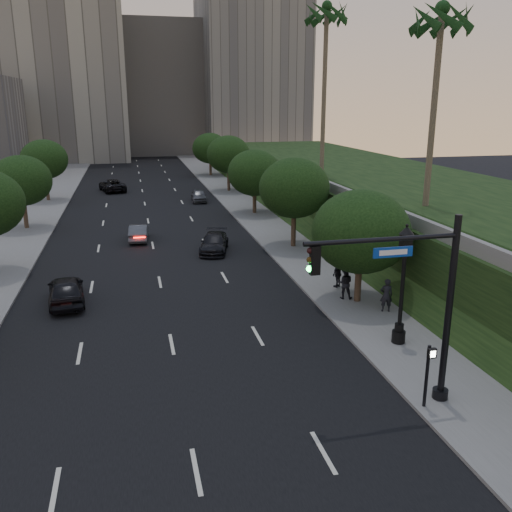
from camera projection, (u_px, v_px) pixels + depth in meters
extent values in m
plane|color=black|center=(183.00, 402.00, 19.86)|extent=(160.00, 160.00, 0.00)
cube|color=black|center=(149.00, 226.00, 47.95)|extent=(16.00, 140.00, 0.02)
cube|color=slate|center=(261.00, 220.00, 50.16)|extent=(4.50, 140.00, 0.15)
cube|color=slate|center=(26.00, 231.00, 45.69)|extent=(4.50, 140.00, 0.15)
cube|color=black|center=(389.00, 198.00, 50.32)|extent=(18.00, 90.00, 4.00)
cube|color=slate|center=(302.00, 175.00, 47.82)|extent=(0.35, 90.00, 0.70)
cube|color=gray|center=(52.00, 71.00, 98.55)|extent=(26.00, 20.00, 32.00)
cube|color=#9F9A92|center=(161.00, 90.00, 113.10)|extent=(22.00, 18.00, 26.00)
cube|color=gray|center=(251.00, 64.00, 110.03)|extent=(20.00, 22.00, 36.00)
cylinder|color=#38281C|center=(358.00, 278.00, 29.20)|extent=(0.36, 0.36, 2.86)
ellipsoid|color=black|center=(361.00, 231.00, 28.49)|extent=(5.20, 5.20, 4.42)
cylinder|color=#38281C|center=(294.00, 227.00, 40.39)|extent=(0.36, 0.36, 3.21)
ellipsoid|color=black|center=(294.00, 188.00, 39.59)|extent=(5.20, 5.20, 4.42)
cylinder|color=#38281C|center=(255.00, 200.00, 52.61)|extent=(0.36, 0.36, 2.86)
ellipsoid|color=black|center=(255.00, 173.00, 51.90)|extent=(5.20, 5.20, 4.42)
cylinder|color=#38281C|center=(229.00, 179.00, 65.67)|extent=(0.36, 0.36, 3.21)
ellipsoid|color=black|center=(228.00, 154.00, 64.87)|extent=(5.20, 5.20, 4.42)
cylinder|color=#38281C|center=(210.00, 166.00, 79.77)|extent=(0.36, 0.36, 2.86)
ellipsoid|color=black|center=(210.00, 148.00, 79.05)|extent=(5.20, 5.20, 4.42)
cylinder|color=#38281C|center=(25.00, 212.00, 46.23)|extent=(0.36, 0.36, 2.99)
ellipsoid|color=black|center=(21.00, 181.00, 45.48)|extent=(5.00, 5.00, 4.25)
cylinder|color=#38281C|center=(47.00, 187.00, 59.30)|extent=(0.36, 0.36, 3.26)
ellipsoid|color=black|center=(44.00, 159.00, 58.49)|extent=(5.00, 5.00, 4.25)
cylinder|color=#4C4233|center=(434.00, 112.00, 34.03)|extent=(0.40, 0.40, 12.00)
cylinder|color=#4C4233|center=(324.00, 94.00, 48.34)|extent=(0.40, 0.40, 14.50)
cylinder|color=black|center=(449.00, 313.00, 18.94)|extent=(0.24, 0.24, 7.00)
cylinder|color=black|center=(440.00, 395.00, 19.83)|extent=(0.56, 0.56, 0.50)
cylinder|color=black|center=(383.00, 240.00, 17.58)|extent=(5.40, 0.16, 0.16)
cube|color=black|center=(315.00, 260.00, 17.23)|extent=(0.32, 0.22, 0.95)
sphere|color=black|center=(310.00, 251.00, 17.10)|extent=(0.20, 0.20, 0.20)
sphere|color=#3F2B0A|center=(310.00, 260.00, 17.18)|extent=(0.20, 0.20, 0.20)
sphere|color=#19F24C|center=(309.00, 269.00, 17.27)|extent=(0.20, 0.20, 0.20)
cube|color=#0C3CA3|center=(393.00, 252.00, 17.79)|extent=(1.40, 0.05, 0.35)
cylinder|color=black|center=(398.00, 338.00, 24.39)|extent=(0.60, 0.60, 0.70)
cylinder|color=black|center=(399.00, 328.00, 24.26)|extent=(0.40, 0.40, 0.40)
cylinder|color=black|center=(402.00, 287.00, 23.72)|extent=(0.18, 0.18, 3.60)
cube|color=black|center=(406.00, 241.00, 23.16)|extent=(0.42, 0.42, 0.70)
cone|color=black|center=(407.00, 230.00, 23.02)|extent=(0.64, 0.64, 0.35)
sphere|color=black|center=(407.00, 226.00, 22.96)|extent=(0.14, 0.14, 0.14)
cylinder|color=black|center=(426.00, 378.00, 19.03)|extent=(0.12, 0.12, 2.50)
cube|color=black|center=(432.00, 353.00, 18.58)|extent=(0.30, 0.14, 0.35)
cube|color=white|center=(433.00, 354.00, 18.50)|extent=(0.18, 0.02, 0.22)
imported|color=black|center=(66.00, 290.00, 29.36)|extent=(2.32, 4.74, 1.56)
imported|color=#4C4E53|center=(139.00, 232.00, 42.77)|extent=(1.70, 4.08, 1.31)
imported|color=black|center=(112.00, 185.00, 66.14)|extent=(3.70, 5.84, 1.50)
imported|color=black|center=(214.00, 243.00, 39.56)|extent=(2.95, 4.92, 1.34)
imported|color=#4D4F54|center=(199.00, 196.00, 59.38)|extent=(1.78, 4.02, 1.34)
imported|color=black|center=(386.00, 295.00, 27.83)|extent=(0.72, 0.56, 1.76)
imported|color=black|center=(345.00, 283.00, 29.67)|extent=(1.05, 0.94, 1.77)
imported|color=black|center=(338.00, 273.00, 31.50)|extent=(1.03, 0.87, 1.65)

